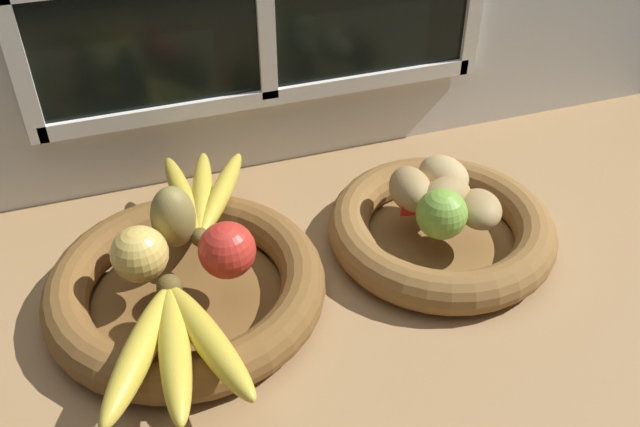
# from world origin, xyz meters

# --- Properties ---
(ground_plane) EXTENTS (1.40, 0.90, 0.03)m
(ground_plane) POSITION_xyz_m (0.00, 0.00, -0.01)
(ground_plane) COLOR #9E774C
(fruit_bowl_left) EXTENTS (0.33, 0.33, 0.05)m
(fruit_bowl_left) POSITION_xyz_m (-0.18, 0.02, 0.03)
(fruit_bowl_left) COLOR brown
(fruit_bowl_left) RESTS_ON ground_plane
(fruit_bowl_right) EXTENTS (0.30, 0.30, 0.05)m
(fruit_bowl_right) POSITION_xyz_m (0.16, 0.02, 0.03)
(fruit_bowl_right) COLOR brown
(fruit_bowl_right) RESTS_ON ground_plane
(apple_golden_left) EXTENTS (0.07, 0.07, 0.07)m
(apple_golden_left) POSITION_xyz_m (-0.22, 0.03, 0.09)
(apple_golden_left) COLOR #DBB756
(apple_golden_left) RESTS_ON fruit_bowl_left
(apple_red_right) EXTENTS (0.07, 0.07, 0.07)m
(apple_red_right) POSITION_xyz_m (-0.13, -0.00, 0.09)
(apple_red_right) COLOR red
(apple_red_right) RESTS_ON fruit_bowl_left
(pear_brown) EXTENTS (0.08, 0.08, 0.08)m
(pear_brown) POSITION_xyz_m (-0.18, 0.07, 0.10)
(pear_brown) COLOR olive
(pear_brown) RESTS_ON fruit_bowl_left
(banana_bunch_front) EXTENTS (0.17, 0.20, 0.03)m
(banana_bunch_front) POSITION_xyz_m (-0.21, -0.10, 0.07)
(banana_bunch_front) COLOR gold
(banana_bunch_front) RESTS_ON fruit_bowl_left
(banana_bunch_back) EXTENTS (0.12, 0.20, 0.03)m
(banana_bunch_back) POSITION_xyz_m (-0.13, 0.14, 0.07)
(banana_bunch_back) COLOR gold
(banana_bunch_back) RESTS_ON fruit_bowl_left
(potato_large) EXTENTS (0.09, 0.07, 0.05)m
(potato_large) POSITION_xyz_m (0.16, 0.02, 0.08)
(potato_large) COLOR #A38451
(potato_large) RESTS_ON fruit_bowl_right
(potato_back) EXTENTS (0.08, 0.09, 0.05)m
(potato_back) POSITION_xyz_m (0.18, 0.07, 0.08)
(potato_back) COLOR tan
(potato_back) RESTS_ON fruit_bowl_right
(potato_small) EXTENTS (0.08, 0.08, 0.04)m
(potato_small) POSITION_xyz_m (0.19, -0.01, 0.07)
(potato_small) COLOR #A38451
(potato_small) RESTS_ON fruit_bowl_right
(potato_oblong) EXTENTS (0.06, 0.08, 0.05)m
(potato_oblong) POSITION_xyz_m (0.12, 0.05, 0.08)
(potato_oblong) COLOR #A38451
(potato_oblong) RESTS_ON fruit_bowl_right
(lime_near) EXTENTS (0.06, 0.06, 0.06)m
(lime_near) POSITION_xyz_m (0.13, -0.02, 0.09)
(lime_near) COLOR #7AAD3D
(lime_near) RESTS_ON fruit_bowl_right
(chili_pepper) EXTENTS (0.12, 0.06, 0.02)m
(chili_pepper) POSITION_xyz_m (0.16, 0.01, 0.06)
(chili_pepper) COLOR red
(chili_pepper) RESTS_ON fruit_bowl_right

